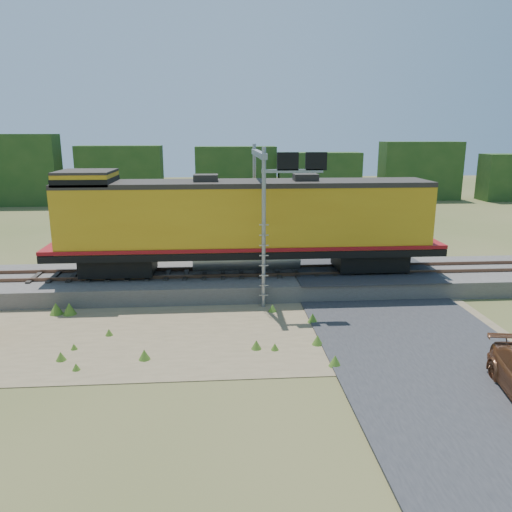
{
  "coord_description": "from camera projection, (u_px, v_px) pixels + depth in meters",
  "views": [
    {
      "loc": [
        -0.13,
        -17.77,
        7.58
      ],
      "look_at": [
        1.42,
        3.0,
        2.4
      ],
      "focal_mm": 35.0,
      "sensor_mm": 36.0,
      "label": 1
    }
  ],
  "objects": [
    {
      "name": "ground",
      "position": [
        225.0,
        336.0,
        19.04
      ],
      "size": [
        140.0,
        140.0,
        0.0
      ],
      "primitive_type": "plane",
      "color": "#475123",
      "rests_on": "ground"
    },
    {
      "name": "ballast",
      "position": [
        223.0,
        281.0,
        24.75
      ],
      "size": [
        70.0,
        5.0,
        0.8
      ],
      "primitive_type": "cube",
      "color": "slate",
      "rests_on": "ground"
    },
    {
      "name": "rails",
      "position": [
        223.0,
        272.0,
        24.63
      ],
      "size": [
        70.0,
        1.54,
        0.16
      ],
      "color": "brown",
      "rests_on": "ballast"
    },
    {
      "name": "dirt_shoulder",
      "position": [
        173.0,
        332.0,
        19.37
      ],
      "size": [
        26.0,
        8.0,
        0.03
      ],
      "primitive_type": "cube",
      "color": "#8C7754",
      "rests_on": "ground"
    },
    {
      "name": "road",
      "position": [
        397.0,
        322.0,
        20.24
      ],
      "size": [
        7.0,
        66.0,
        0.86
      ],
      "color": "#38383A",
      "rests_on": "ground"
    },
    {
      "name": "tree_line_north",
      "position": [
        220.0,
        174.0,
        55.07
      ],
      "size": [
        130.0,
        3.0,
        6.5
      ],
      "color": "#1E3E16",
      "rests_on": "ground"
    },
    {
      "name": "weed_clumps",
      "position": [
        132.0,
        338.0,
        18.88
      ],
      "size": [
        15.0,
        6.2,
        0.56
      ],
      "primitive_type": null,
      "color": "#4D7621",
      "rests_on": "ground"
    },
    {
      "name": "locomotive",
      "position": [
        241.0,
        222.0,
        24.09
      ],
      "size": [
        19.02,
        2.9,
        4.91
      ],
      "color": "black",
      "rests_on": "rails"
    },
    {
      "name": "signal_gantry",
      "position": [
        267.0,
        184.0,
        23.09
      ],
      "size": [
        2.77,
        6.2,
        7.0
      ],
      "color": "gray",
      "rests_on": "ground"
    }
  ]
}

